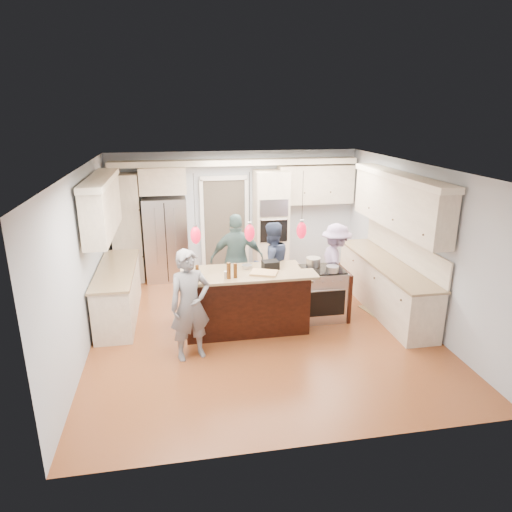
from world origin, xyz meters
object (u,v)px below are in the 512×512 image
at_px(person_far_left, 271,264).
at_px(island_range, 323,293).
at_px(kitchen_island, 245,299).
at_px(person_bar_end, 190,305).
at_px(refrigerator, 166,239).

bearing_deg(person_far_left, island_range, 118.15).
xyz_separation_m(kitchen_island, island_range, (1.41, 0.08, -0.03)).
distance_m(island_range, person_bar_end, 2.57).
bearing_deg(refrigerator, kitchen_island, -63.12).
bearing_deg(person_far_left, refrigerator, -61.52).
height_order(island_range, person_bar_end, person_bar_end).
bearing_deg(refrigerator, person_far_left, -42.50).
bearing_deg(island_range, kitchen_island, -176.90).
bearing_deg(person_far_left, kitchen_island, 32.76).
bearing_deg(kitchen_island, island_range, 3.10).
relative_size(refrigerator, person_bar_end, 1.07).
bearing_deg(person_bar_end, refrigerator, 79.15).
distance_m(refrigerator, person_far_left, 2.62).
xyz_separation_m(person_bar_end, person_far_left, (1.57, 1.70, -0.04)).
bearing_deg(refrigerator, person_bar_end, -84.03).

